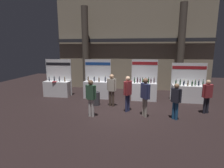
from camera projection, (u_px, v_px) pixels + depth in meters
ground_plane at (125, 111)px, 8.81m from camera, size 24.00×24.00×0.00m
hall_colonnade at (132, 45)px, 13.02m from camera, size 11.22×1.16×6.57m
exhibitor_booth_0 at (57, 87)px, 11.50m from camera, size 1.71×0.73×2.35m
exhibitor_booth_1 at (97, 88)px, 11.10m from camera, size 1.64×0.66×2.36m
exhibitor_booth_2 at (144, 90)px, 10.60m from camera, size 1.53×0.66×2.38m
exhibitor_booth_3 at (189, 92)px, 10.22m from camera, size 1.92×0.66×2.21m
trash_bin at (97, 99)px, 9.64m from camera, size 0.35×0.35×0.72m
visitor_0 at (112, 88)px, 9.35m from camera, size 0.50×0.25×1.71m
visitor_1 at (207, 94)px, 8.29m from camera, size 0.51×0.39×1.61m
visitor_2 at (128, 91)px, 8.53m from camera, size 0.38×0.46×1.73m
visitor_3 at (176, 99)px, 7.57m from camera, size 0.40×0.37×1.58m
visitor_4 at (91, 96)px, 7.87m from camera, size 0.49×0.26×1.67m
visitor_5 at (145, 94)px, 7.87m from camera, size 0.42×0.53×1.75m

